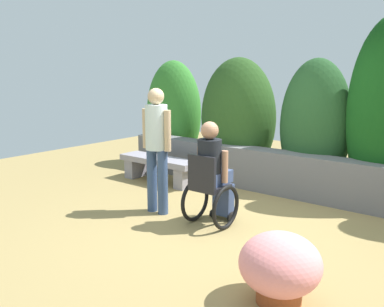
% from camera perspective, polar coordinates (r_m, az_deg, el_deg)
% --- Properties ---
extents(ground_plane, '(12.53, 12.53, 0.00)m').
position_cam_1_polar(ground_plane, '(5.42, 5.71, -9.70)').
color(ground_plane, '#967F4C').
extents(stone_retaining_wall, '(6.38, 0.38, 0.68)m').
position_cam_1_polar(stone_retaining_wall, '(6.69, 13.38, -2.80)').
color(stone_retaining_wall, slate).
rests_on(stone_retaining_wall, ground).
extents(hedge_backdrop, '(7.02, 1.11, 2.91)m').
position_cam_1_polar(hedge_backdrop, '(6.92, 16.67, 4.96)').
color(hedge_backdrop, '#337B2B').
rests_on(hedge_backdrop, ground).
extents(stone_bench, '(1.54, 0.44, 0.44)m').
position_cam_1_polar(stone_bench, '(7.32, -4.57, -1.66)').
color(stone_bench, gray).
rests_on(stone_bench, ground).
extents(person_in_wheelchair, '(0.53, 0.66, 1.33)m').
position_cam_1_polar(person_in_wheelchair, '(5.24, 2.74, -3.24)').
color(person_in_wheelchair, black).
rests_on(person_in_wheelchair, ground).
extents(person_standing_companion, '(0.49, 0.30, 1.71)m').
position_cam_1_polar(person_standing_companion, '(5.62, -4.87, 1.56)').
color(person_standing_companion, '#354B73').
rests_on(person_standing_companion, ground).
extents(flower_pot_purple_near, '(0.70, 0.70, 0.61)m').
position_cam_1_polar(flower_pot_purple_near, '(3.68, 11.98, -15.02)').
color(flower_pot_purple_near, '#954320').
rests_on(flower_pot_purple_near, ground).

